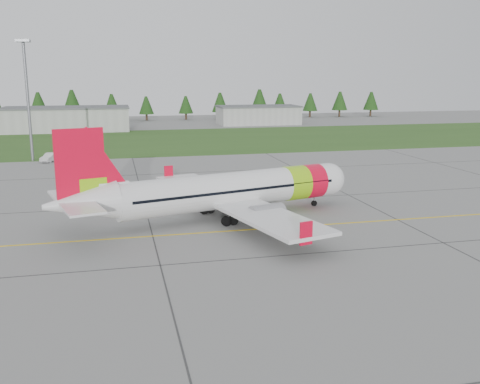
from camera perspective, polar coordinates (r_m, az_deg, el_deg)
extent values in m
plane|color=gray|center=(46.21, 10.47, -6.23)|extent=(320.00, 320.00, 0.00)
cylinder|color=silver|center=(55.47, -0.71, 0.24)|extent=(24.70, 9.95, 3.69)
sphere|color=silver|center=(62.02, 9.40, 1.37)|extent=(3.69, 3.69, 3.69)
cone|color=silver|center=(50.28, -16.67, -1.17)|extent=(7.35, 5.28, 3.69)
cube|color=black|center=(62.13, 9.62, 1.69)|extent=(2.10, 2.77, 0.53)
cylinder|color=#92D610|center=(59.29, 5.78, 0.97)|extent=(3.35, 4.28, 3.77)
cylinder|color=red|center=(60.57, 7.55, 1.16)|extent=(2.99, 4.18, 3.77)
cube|color=silver|center=(55.49, -1.14, -0.86)|extent=(12.88, 30.57, 0.34)
cube|color=red|center=(68.49, -7.62, 2.01)|extent=(1.14, 0.46, 1.89)
cube|color=red|center=(42.45, 7.06, -4.38)|extent=(1.14, 0.46, 1.89)
cylinder|color=gray|center=(60.76, -2.20, -0.21)|extent=(3.80, 2.80, 1.99)
cylinder|color=gray|center=(51.88, 2.89, -2.40)|extent=(3.80, 2.80, 1.99)
cube|color=red|center=(49.70, -16.68, 2.41)|extent=(4.29, 1.46, 7.19)
cube|color=#92D610|center=(50.30, -15.38, 0.18)|extent=(2.48, 1.02, 2.27)
cube|color=silver|center=(50.14, -17.21, -0.96)|extent=(5.75, 11.29, 0.21)
cylinder|color=slate|center=(61.37, 7.92, -0.87)|extent=(0.17, 0.17, 1.32)
cylinder|color=black|center=(61.45, 7.92, -1.18)|extent=(0.69, 0.42, 0.64)
cylinder|color=slate|center=(57.63, -3.18, -1.39)|extent=(0.21, 0.21, 1.80)
cylinder|color=black|center=(57.57, -3.52, -1.83)|extent=(1.06, 0.67, 0.98)
cylinder|color=slate|center=(53.03, -0.74, -2.59)|extent=(0.21, 0.21, 1.80)
cylinder|color=black|center=(52.97, -1.10, -3.06)|extent=(1.06, 0.67, 0.98)
imported|color=silver|center=(97.65, -19.65, 4.40)|extent=(2.06, 2.01, 4.56)
cube|color=#30561E|center=(124.16, -4.89, 5.57)|extent=(320.00, 50.00, 0.03)
cube|color=gold|center=(53.28, 7.03, -3.60)|extent=(120.00, 0.25, 0.02)
cube|color=#A8A8A3|center=(150.90, -17.97, 7.35)|extent=(32.00, 14.00, 6.00)
cube|color=#A8A8A3|center=(164.18, 1.95, 8.15)|extent=(24.00, 12.00, 5.20)
cylinder|color=slate|center=(99.08, -21.66, 8.85)|extent=(0.50, 0.50, 20.00)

